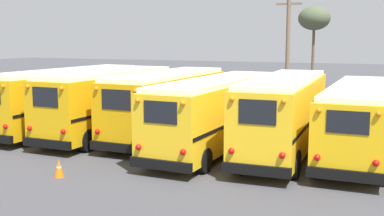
{
  "coord_description": "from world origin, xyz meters",
  "views": [
    {
      "loc": [
        8.72,
        -21.08,
        4.95
      ],
      "look_at": [
        0.0,
        -0.22,
        1.68
      ],
      "focal_mm": 45.0,
      "sensor_mm": 36.0,
      "label": 1
    }
  ],
  "objects_px": {
    "utility_pole": "(288,47)",
    "school_bus_4": "(284,112)",
    "school_bus_0": "(68,97)",
    "traffic_cone": "(59,168)",
    "school_bus_5": "(359,118)",
    "school_bus_1": "(109,101)",
    "school_bus_2": "(168,103)",
    "bare_tree_0": "(314,19)",
    "school_bus_3": "(217,111)"
  },
  "relations": [
    {
      "from": "school_bus_5",
      "to": "traffic_cone",
      "type": "relative_size",
      "value": 15.8
    },
    {
      "from": "school_bus_1",
      "to": "bare_tree_0",
      "type": "bearing_deg",
      "value": 75.45
    },
    {
      "from": "school_bus_2",
      "to": "school_bus_3",
      "type": "distance_m",
      "value": 3.22
    },
    {
      "from": "school_bus_2",
      "to": "school_bus_5",
      "type": "bearing_deg",
      "value": -1.93
    },
    {
      "from": "bare_tree_0",
      "to": "traffic_cone",
      "type": "height_order",
      "value": "bare_tree_0"
    },
    {
      "from": "school_bus_3",
      "to": "utility_pole",
      "type": "distance_m",
      "value": 14.64
    },
    {
      "from": "bare_tree_0",
      "to": "school_bus_3",
      "type": "bearing_deg",
      "value": -90.78
    },
    {
      "from": "school_bus_3",
      "to": "school_bus_4",
      "type": "bearing_deg",
      "value": 1.78
    },
    {
      "from": "school_bus_1",
      "to": "school_bus_4",
      "type": "bearing_deg",
      "value": -2.91
    },
    {
      "from": "school_bus_0",
      "to": "utility_pole",
      "type": "xyz_separation_m",
      "value": [
        9.22,
        13.24,
        2.55
      ]
    },
    {
      "from": "school_bus_2",
      "to": "traffic_cone",
      "type": "distance_m",
      "value": 7.84
    },
    {
      "from": "school_bus_2",
      "to": "school_bus_4",
      "type": "bearing_deg",
      "value": -9.78
    },
    {
      "from": "school_bus_0",
      "to": "utility_pole",
      "type": "height_order",
      "value": "utility_pole"
    },
    {
      "from": "school_bus_2",
      "to": "bare_tree_0",
      "type": "height_order",
      "value": "bare_tree_0"
    },
    {
      "from": "school_bus_1",
      "to": "school_bus_5",
      "type": "relative_size",
      "value": 0.92
    },
    {
      "from": "school_bus_1",
      "to": "utility_pole",
      "type": "relative_size",
      "value": 1.15
    },
    {
      "from": "school_bus_3",
      "to": "school_bus_4",
      "type": "xyz_separation_m",
      "value": [
        3.02,
        0.09,
        0.1
      ]
    },
    {
      "from": "school_bus_3",
      "to": "school_bus_1",
      "type": "bearing_deg",
      "value": 174.76
    },
    {
      "from": "school_bus_2",
      "to": "traffic_cone",
      "type": "bearing_deg",
      "value": -95.13
    },
    {
      "from": "school_bus_2",
      "to": "school_bus_4",
      "type": "relative_size",
      "value": 0.95
    },
    {
      "from": "school_bus_4",
      "to": "school_bus_5",
      "type": "height_order",
      "value": "school_bus_4"
    },
    {
      "from": "school_bus_2",
      "to": "traffic_cone",
      "type": "relative_size",
      "value": 14.42
    },
    {
      "from": "school_bus_2",
      "to": "utility_pole",
      "type": "relative_size",
      "value": 1.13
    },
    {
      "from": "utility_pole",
      "to": "bare_tree_0",
      "type": "bearing_deg",
      "value": 89.1
    },
    {
      "from": "school_bus_1",
      "to": "traffic_cone",
      "type": "xyz_separation_m",
      "value": [
        2.33,
        -7.09,
        -1.48
      ]
    },
    {
      "from": "school_bus_1",
      "to": "utility_pole",
      "type": "bearing_deg",
      "value": 65.87
    },
    {
      "from": "school_bus_1",
      "to": "school_bus_5",
      "type": "distance_m",
      "value": 12.06
    },
    {
      "from": "school_bus_3",
      "to": "school_bus_2",
      "type": "bearing_deg",
      "value": 159.39
    },
    {
      "from": "school_bus_0",
      "to": "school_bus_1",
      "type": "distance_m",
      "value": 3.08
    },
    {
      "from": "school_bus_5",
      "to": "traffic_cone",
      "type": "bearing_deg",
      "value": -142.87
    },
    {
      "from": "school_bus_4",
      "to": "utility_pole",
      "type": "height_order",
      "value": "utility_pole"
    },
    {
      "from": "school_bus_2",
      "to": "bare_tree_0",
      "type": "distance_m",
      "value": 24.7
    },
    {
      "from": "school_bus_1",
      "to": "utility_pole",
      "type": "height_order",
      "value": "utility_pole"
    },
    {
      "from": "school_bus_4",
      "to": "traffic_cone",
      "type": "relative_size",
      "value": 15.15
    },
    {
      "from": "utility_pole",
      "to": "school_bus_1",
      "type": "bearing_deg",
      "value": -114.13
    },
    {
      "from": "school_bus_4",
      "to": "traffic_cone",
      "type": "bearing_deg",
      "value": -135.37
    },
    {
      "from": "utility_pole",
      "to": "school_bus_4",
      "type": "bearing_deg",
      "value": -78.76
    },
    {
      "from": "bare_tree_0",
      "to": "traffic_cone",
      "type": "distance_m",
      "value": 32.53
    },
    {
      "from": "school_bus_4",
      "to": "traffic_cone",
      "type": "height_order",
      "value": "school_bus_4"
    },
    {
      "from": "school_bus_1",
      "to": "school_bus_4",
      "type": "relative_size",
      "value": 0.96
    },
    {
      "from": "school_bus_5",
      "to": "utility_pole",
      "type": "bearing_deg",
      "value": 113.34
    },
    {
      "from": "school_bus_2",
      "to": "school_bus_1",
      "type": "bearing_deg",
      "value": -169.11
    },
    {
      "from": "school_bus_1",
      "to": "utility_pole",
      "type": "distance_m",
      "value": 15.38
    },
    {
      "from": "school_bus_5",
      "to": "traffic_cone",
      "type": "height_order",
      "value": "school_bus_5"
    },
    {
      "from": "school_bus_4",
      "to": "bare_tree_0",
      "type": "relative_size",
      "value": 1.27
    },
    {
      "from": "school_bus_5",
      "to": "utility_pole",
      "type": "height_order",
      "value": "utility_pole"
    },
    {
      "from": "school_bus_0",
      "to": "bare_tree_0",
      "type": "height_order",
      "value": "bare_tree_0"
    },
    {
      "from": "school_bus_0",
      "to": "school_bus_4",
      "type": "relative_size",
      "value": 1.07
    },
    {
      "from": "school_bus_0",
      "to": "school_bus_4",
      "type": "bearing_deg",
      "value": -5.06
    },
    {
      "from": "traffic_cone",
      "to": "school_bus_1",
      "type": "bearing_deg",
      "value": 108.15
    }
  ]
}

